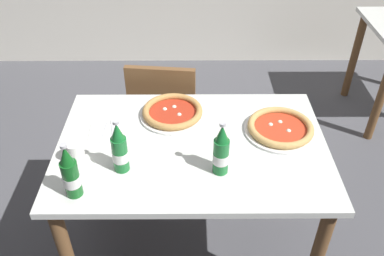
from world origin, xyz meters
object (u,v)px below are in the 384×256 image
beer_bottle_left (70,174)px  beer_bottle_center (221,152)px  napkin_with_cutlery (109,133)px  dining_table_main (192,163)px  chair_behind_table (165,113)px  pizza_margherita_near (280,128)px  paper_cup (76,152)px  beer_bottle_right (120,150)px  pizza_marinara_far (173,112)px

beer_bottle_left → beer_bottle_center: bearing=12.2°
beer_bottle_left → napkin_with_cutlery: size_ratio=1.30×
dining_table_main → chair_behind_table: bearing=104.5°
beer_bottle_left → napkin_with_cutlery: bearing=78.8°
pizza_margherita_near → paper_cup: 0.91m
beer_bottle_right → paper_cup: size_ratio=2.60×
pizza_marinara_far → beer_bottle_center: beer_bottle_center is taller
pizza_margherita_near → pizza_marinara_far: 0.51m
napkin_with_cutlery → beer_bottle_right: bearing=-69.0°
dining_table_main → pizza_marinara_far: bearing=113.7°
beer_bottle_center → dining_table_main: bearing=123.4°
dining_table_main → pizza_marinara_far: pizza_marinara_far is taller
pizza_marinara_far → pizza_margherita_near: bearing=-14.3°
beer_bottle_right → beer_bottle_center: bearing=-2.1°
chair_behind_table → pizza_marinara_far: 0.50m
dining_table_main → chair_behind_table: 0.65m
pizza_marinara_far → napkin_with_cutlery: 0.32m
chair_behind_table → beer_bottle_center: bearing=115.1°
beer_bottle_center → pizza_marinara_far: bearing=118.3°
beer_bottle_left → beer_bottle_center: size_ratio=1.00×
napkin_with_cutlery → paper_cup: paper_cup is taller
pizza_margherita_near → napkin_with_cutlery: bearing=-179.5°
dining_table_main → beer_bottle_right: (-0.29, -0.16, 0.22)m
pizza_marinara_far → dining_table_main: bearing=-66.3°
beer_bottle_right → paper_cup: bearing=165.7°
dining_table_main → paper_cup: (-0.49, -0.11, 0.16)m
pizza_marinara_far → beer_bottle_center: (0.21, -0.39, 0.08)m
pizza_margherita_near → pizza_marinara_far: bearing=165.7°
chair_behind_table → paper_cup: size_ratio=8.95×
dining_table_main → beer_bottle_center: beer_bottle_center is taller
dining_table_main → beer_bottle_right: size_ratio=4.86×
beer_bottle_left → chair_behind_table: bearing=71.9°
chair_behind_table → beer_bottle_left: beer_bottle_left is taller
beer_bottle_right → chair_behind_table: bearing=80.3°
dining_table_main → chair_behind_table: chair_behind_table is taller
pizza_margherita_near → beer_bottle_center: beer_bottle_center is taller
pizza_margherita_near → napkin_with_cutlery: size_ratio=1.74×
chair_behind_table → pizza_margherita_near: 0.82m
beer_bottle_center → beer_bottle_right: 0.40m
beer_bottle_right → napkin_with_cutlery: (-0.09, 0.24, -0.10)m
pizza_margherita_near → napkin_with_cutlery: pizza_margherita_near is taller
dining_table_main → pizza_margherita_near: 0.44m
pizza_marinara_far → beer_bottle_left: bearing=-125.4°
dining_table_main → beer_bottle_right: beer_bottle_right is taller
pizza_marinara_far → napkin_with_cutlery: size_ratio=1.67×
pizza_margherita_near → beer_bottle_center: (-0.29, -0.26, 0.08)m
beer_bottle_right → pizza_marinara_far: bearing=62.0°
dining_table_main → pizza_margherita_near: pizza_margherita_near is taller
pizza_marinara_far → paper_cup: (-0.39, -0.32, 0.03)m
chair_behind_table → beer_bottle_center: (0.27, -0.78, 0.37)m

